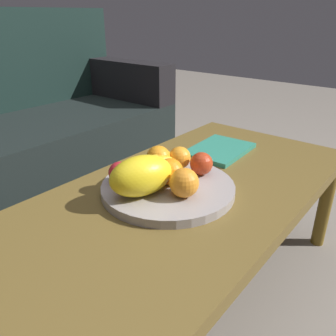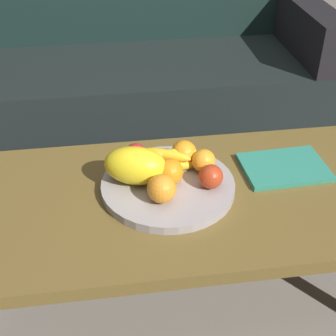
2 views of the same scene
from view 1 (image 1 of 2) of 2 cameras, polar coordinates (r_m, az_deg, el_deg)
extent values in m
plane|color=gray|center=(1.24, 2.40, -20.37)|extent=(8.00, 8.00, 0.00)
cube|color=brown|center=(1.00, 2.78, -4.65)|extent=(1.25, 0.61, 0.04)
cylinder|color=brown|center=(1.49, 24.79, -5.62)|extent=(0.05, 0.05, 0.36)
cylinder|color=brown|center=(1.66, 7.36, -0.28)|extent=(0.05, 0.05, 0.36)
cube|color=black|center=(1.80, -25.20, 0.09)|extent=(1.70, 0.70, 0.40)
cube|color=black|center=(2.14, -7.60, 14.54)|extent=(0.14, 0.70, 0.22)
cylinder|color=#9C9595|center=(0.98, 0.00, -3.34)|extent=(0.38, 0.38, 0.03)
ellipsoid|color=yellow|center=(0.90, -4.52, -1.29)|extent=(0.20, 0.16, 0.11)
sphere|color=orange|center=(0.89, 2.71, -2.48)|extent=(0.08, 0.08, 0.08)
sphere|color=orange|center=(0.95, 0.32, -0.61)|extent=(0.08, 0.08, 0.08)
sphere|color=orange|center=(1.05, -1.62, 1.70)|extent=(0.08, 0.08, 0.08)
sphere|color=orange|center=(1.06, 1.97, 1.76)|extent=(0.07, 0.07, 0.07)
sphere|color=red|center=(0.97, -8.11, -0.78)|extent=(0.06, 0.06, 0.06)
sphere|color=#B03518|center=(1.02, 5.61, 0.75)|extent=(0.07, 0.07, 0.07)
ellipsoid|color=gold|center=(1.01, -2.51, -0.53)|extent=(0.15, 0.04, 0.03)
ellipsoid|color=yellow|center=(1.01, -1.72, -0.50)|extent=(0.15, 0.04, 0.03)
ellipsoid|color=yellow|center=(1.00, -3.16, 0.91)|extent=(0.15, 0.10, 0.03)
ellipsoid|color=gold|center=(1.02, -2.15, 1.33)|extent=(0.15, 0.04, 0.03)
cube|color=#2D836C|center=(1.28, 8.63, 3.05)|extent=(0.26, 0.19, 0.02)
camera|label=2|loc=(0.83, 97.49, 26.33)|focal=51.39mm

